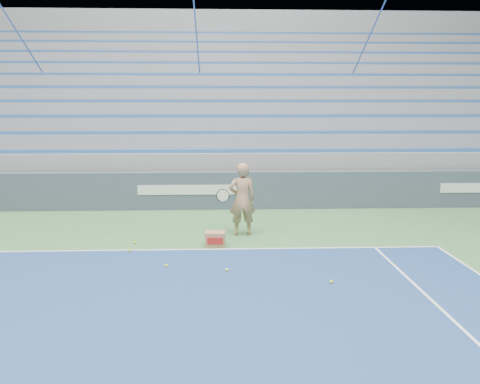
# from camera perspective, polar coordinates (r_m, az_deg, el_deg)

# --- Properties ---
(sponsor_barrier) EXTENTS (30.00, 0.32, 1.10)m
(sponsor_barrier) POSITION_cam_1_polar(r_m,az_deg,el_deg) (13.77, -5.68, 0.18)
(sponsor_barrier) COLOR #3B4859
(sponsor_barrier) RESTS_ON ground
(bleachers) EXTENTS (31.00, 9.15, 7.30)m
(bleachers) POSITION_cam_1_polar(r_m,az_deg,el_deg) (19.27, -4.78, 8.56)
(bleachers) COLOR gray
(bleachers) RESTS_ON ground
(tennis_player) EXTENTS (0.94, 0.86, 1.71)m
(tennis_player) POSITION_cam_1_polar(r_m,az_deg,el_deg) (10.90, 0.23, -0.88)
(tennis_player) COLOR tan
(tennis_player) RESTS_ON ground
(ball_box) EXTENTS (0.44, 0.35, 0.32)m
(ball_box) POSITION_cam_1_polar(r_m,az_deg,el_deg) (10.21, -3.04, -5.73)
(ball_box) COLOR #9F744D
(ball_box) RESTS_ON ground
(tennis_ball_0) EXTENTS (0.07, 0.07, 0.07)m
(tennis_ball_0) POSITION_cam_1_polar(r_m,az_deg,el_deg) (8.71, -1.60, -9.49)
(tennis_ball_0) COLOR #BBE62F
(tennis_ball_0) RESTS_ON ground
(tennis_ball_1) EXTENTS (0.07, 0.07, 0.07)m
(tennis_ball_1) POSITION_cam_1_polar(r_m,az_deg,el_deg) (10.64, -12.65, -6.00)
(tennis_ball_1) COLOR #BBE62F
(tennis_ball_1) RESTS_ON ground
(tennis_ball_2) EXTENTS (0.07, 0.07, 0.07)m
(tennis_ball_2) POSITION_cam_1_polar(r_m,az_deg,el_deg) (8.31, 11.07, -10.70)
(tennis_ball_2) COLOR #BBE62F
(tennis_ball_2) RESTS_ON ground
(tennis_ball_3) EXTENTS (0.07, 0.07, 0.07)m
(tennis_ball_3) POSITION_cam_1_polar(r_m,az_deg,el_deg) (10.08, -13.31, -6.97)
(tennis_ball_3) COLOR #BBE62F
(tennis_ball_3) RESTS_ON ground
(tennis_ball_4) EXTENTS (0.07, 0.07, 0.07)m
(tennis_ball_4) POSITION_cam_1_polar(r_m,az_deg,el_deg) (9.03, -8.99, -8.88)
(tennis_ball_4) COLOR #BBE62F
(tennis_ball_4) RESTS_ON ground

